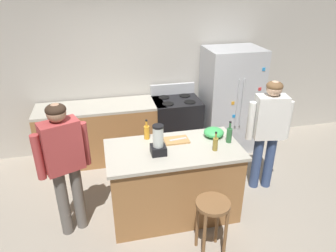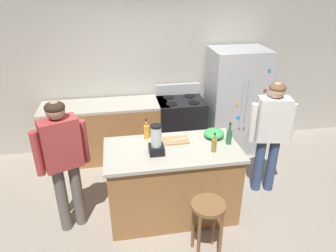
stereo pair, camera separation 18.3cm
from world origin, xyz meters
name	(u,v)px [view 1 (the left image)]	position (x,y,z in m)	size (l,w,h in m)	color
ground_plane	(173,211)	(0.00, 0.00, 0.00)	(14.00, 14.00, 0.00)	#9E9384
back_wall	(146,71)	(0.00, 1.95, 1.35)	(8.00, 0.10, 2.70)	#BCB7AD
kitchen_island	(173,181)	(0.00, 0.00, 0.48)	(1.60, 0.83, 0.95)	#9E6B3D
back_counter_run	(103,133)	(-0.80, 1.55, 0.48)	(2.00, 0.64, 0.95)	#9E6B3D
refrigerator	(230,100)	(1.36, 1.50, 0.88)	(0.90, 0.73, 1.75)	#B7BABF
stove_range	(176,125)	(0.43, 1.52, 0.49)	(0.76, 0.65, 1.13)	black
person_by_island_left	(64,159)	(-1.23, -0.02, 0.99)	(0.58, 0.35, 1.64)	#66605B
person_by_sink_right	(268,127)	(1.37, 0.26, 0.96)	(0.60, 0.28, 1.60)	#384C7A
bar_stool	(212,214)	(0.24, -0.72, 0.54)	(0.36, 0.36, 0.69)	brown
blender_appliance	(158,142)	(-0.20, -0.08, 1.10)	(0.17, 0.17, 0.36)	black
bottle_vinegar	(215,144)	(0.46, -0.15, 1.04)	(0.06, 0.06, 0.24)	olive
bottle_olive_oil	(229,135)	(0.69, 0.00, 1.05)	(0.07, 0.07, 0.28)	#2D6638
bottle_soda	(147,132)	(-0.27, 0.31, 1.05)	(0.07, 0.07, 0.26)	orange
mixing_bowl	(214,132)	(0.56, 0.18, 1.01)	(0.25, 0.25, 0.11)	#3FB259
cutting_board	(176,140)	(0.08, 0.17, 0.96)	(0.30, 0.20, 0.02)	#B7844C
chef_knife	(178,139)	(0.10, 0.17, 0.98)	(0.22, 0.03, 0.01)	#B7BABF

